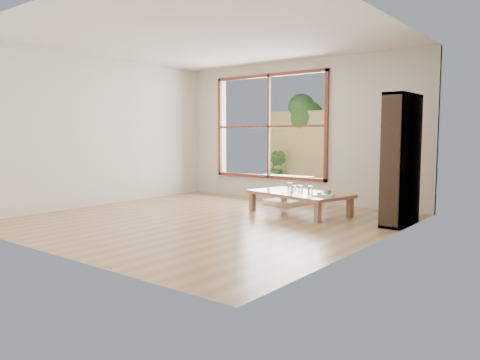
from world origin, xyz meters
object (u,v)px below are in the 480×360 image
Objects in this scene: low_table at (299,195)px; garden_bench at (286,178)px; bookshelf at (401,160)px; food_tray at (324,194)px.

garden_bench reaches higher than low_table.
low_table is 2.42m from garden_bench.
garden_bench is (-3.03, 1.85, -0.56)m from bookshelf.
food_tray reaches higher than low_table.
food_tray is 0.29× the size of garden_bench.
garden_bench is at bearing 148.58° from bookshelf.
bookshelf is at bearing -34.87° from garden_bench.
bookshelf is 1.51× the size of garden_bench.
low_table is 5.08× the size of food_tray.
bookshelf reaches higher than low_table.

